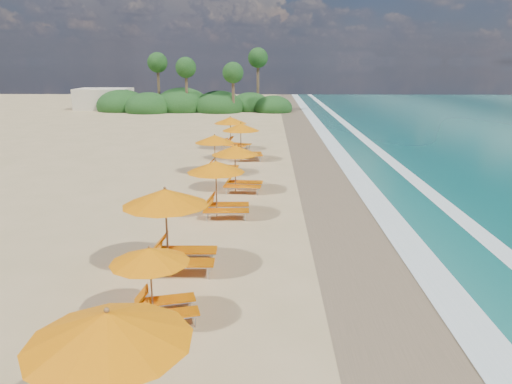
{
  "coord_description": "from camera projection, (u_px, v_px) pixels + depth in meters",
  "views": [
    {
      "loc": [
        0.51,
        -19.06,
        6.28
      ],
      "look_at": [
        0.0,
        0.0,
        1.2
      ],
      "focal_mm": 34.33,
      "sensor_mm": 36.0,
      "label": 1
    }
  ],
  "objects": [
    {
      "name": "station_5",
      "position": [
        239.0,
        165.0,
        24.21
      ],
      "size": [
        2.68,
        2.51,
        2.38
      ],
      "rotation": [
        0.0,
        0.0,
        -0.08
      ],
      "color": "olive",
      "rests_on": "ground"
    },
    {
      "name": "station_3",
      "position": [
        173.0,
        223.0,
        14.98
      ],
      "size": [
        2.91,
        2.69,
        2.66
      ],
      "rotation": [
        0.0,
        0.0,
        0.03
      ],
      "color": "olive",
      "rests_on": "ground"
    },
    {
      "name": "beach_building",
      "position": [
        104.0,
        99.0,
        66.61
      ],
      "size": [
        7.0,
        5.0,
        2.8
      ],
      "primitive_type": "cube",
      "color": "beige",
      "rests_on": "ground"
    },
    {
      "name": "wet_sand",
      "position": [
        354.0,
        221.0,
        19.93
      ],
      "size": [
        4.0,
        160.0,
        0.01
      ],
      "primitive_type": "cube",
      "color": "#81694D",
      "rests_on": "ground"
    },
    {
      "name": "station_6",
      "position": [
        218.0,
        152.0,
        28.08
      ],
      "size": [
        2.63,
        2.46,
        2.32
      ],
      "rotation": [
        0.0,
        0.0,
        -0.08
      ],
      "color": "olive",
      "rests_on": "ground"
    },
    {
      "name": "station_2",
      "position": [
        157.0,
        278.0,
        12.05
      ],
      "size": [
        2.49,
        2.42,
        1.99
      ],
      "rotation": [
        0.0,
        0.0,
        0.28
      ],
      "color": "olive",
      "rests_on": "ground"
    },
    {
      "name": "station_4",
      "position": [
        221.0,
        185.0,
        20.24
      ],
      "size": [
        2.68,
        2.49,
        2.43
      ],
      "rotation": [
        0.0,
        0.0,
        0.05
      ],
      "color": "olive",
      "rests_on": "ground"
    },
    {
      "name": "station_1",
      "position": [
        124.0,
        377.0,
        7.68
      ],
      "size": [
        3.25,
        3.12,
        2.67
      ],
      "rotation": [
        0.0,
        0.0,
        -0.21
      ],
      "color": "olive",
      "rests_on": "ground"
    },
    {
      "name": "treeline",
      "position": [
        190.0,
        104.0,
        64.0
      ],
      "size": [
        25.8,
        8.8,
        9.74
      ],
      "color": "#163D14",
      "rests_on": "ground"
    },
    {
      "name": "station_7",
      "position": [
        244.0,
        139.0,
        32.0
      ],
      "size": [
        2.86,
        2.7,
        2.49
      ],
      "rotation": [
        0.0,
        0.0,
        0.11
      ],
      "color": "olive",
      "rests_on": "ground"
    },
    {
      "name": "station_8",
      "position": [
        233.0,
        131.0,
        35.85
      ],
      "size": [
        3.2,
        3.16,
        2.47
      ],
      "rotation": [
        0.0,
        0.0,
        -0.39
      ],
      "color": "olive",
      "rests_on": "ground"
    },
    {
      "name": "surf_foam",
      "position": [
        421.0,
        221.0,
        19.86
      ],
      "size": [
        4.0,
        160.0,
        0.01
      ],
      "color": "white",
      "rests_on": "ground"
    },
    {
      "name": "ground",
      "position": [
        256.0,
        220.0,
        20.04
      ],
      "size": [
        160.0,
        160.0,
        0.0
      ],
      "primitive_type": "plane",
      "color": "tan",
      "rests_on": "ground"
    }
  ]
}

